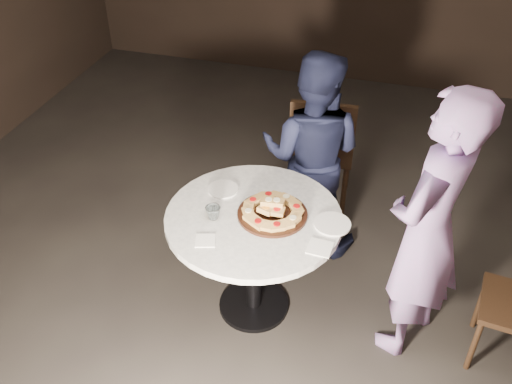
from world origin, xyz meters
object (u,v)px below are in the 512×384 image
focaccia_pile (273,209)px  diner_navy (312,155)px  diner_teal (428,231)px  table (254,234)px  chair_far (322,146)px  water_glass (213,213)px  serving_board (272,214)px

focaccia_pile → diner_navy: size_ratio=0.24×
diner_navy → diner_teal: 1.05m
table → diner_navy: bearing=76.7°
focaccia_pile → chair_far: 1.14m
focaccia_pile → water_glass: 0.33m
serving_board → water_glass: bearing=-159.2°
table → diner_navy: size_ratio=0.72×
chair_far → diner_navy: 0.42m
focaccia_pile → diner_teal: 0.85m
water_glass → diner_teal: diner_teal is taller
water_glass → chair_far: bearing=72.1°
serving_board → diner_teal: size_ratio=0.24×
serving_board → focaccia_pile: 0.03m
table → focaccia_pile: bearing=17.3°
serving_board → diner_teal: (0.84, 0.01, 0.07)m
diner_navy → focaccia_pile: bearing=86.1°
focaccia_pile → diner_teal: diner_teal is taller
serving_board → chair_far: chair_far is taller
table → chair_far: size_ratio=1.06×
diner_navy → table: bearing=78.8°
water_glass → diner_teal: (1.16, 0.13, 0.04)m
chair_far → focaccia_pile: bearing=80.9°
focaccia_pile → diner_navy: (0.08, 0.72, -0.07)m
serving_board → table: bearing=-163.1°
table → serving_board: (0.10, 0.03, 0.15)m
focaccia_pile → serving_board: bearing=-76.3°
serving_board → chair_far: 1.13m
water_glass → chair_far: chair_far is taller
serving_board → diner_teal: bearing=1.0°
serving_board → water_glass: (-0.31, -0.12, 0.03)m
table → diner_teal: size_ratio=0.62×
focaccia_pile → table: bearing=-162.7°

